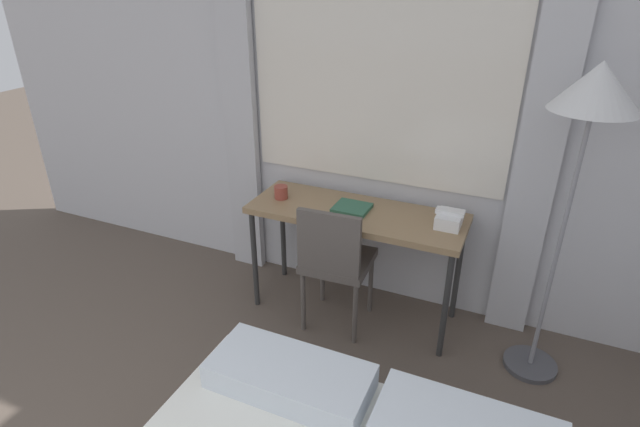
{
  "coord_description": "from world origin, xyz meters",
  "views": [
    {
      "loc": [
        1.2,
        0.47,
        2.1
      ],
      "look_at": [
        0.23,
        2.67,
        0.9
      ],
      "focal_mm": 28.0,
      "sensor_mm": 36.0,
      "label": 1
    }
  ],
  "objects": [
    {
      "name": "wall_back_with_window",
      "position": [
        0.04,
        3.39,
        1.35
      ],
      "size": [
        5.7,
        0.13,
        2.7
      ],
      "color": "silver",
      "rests_on": "ground_plane"
    },
    {
      "name": "desk",
      "position": [
        0.3,
        3.07,
        0.68
      ],
      "size": [
        1.34,
        0.48,
        0.75
      ],
      "color": "#937551",
      "rests_on": "ground_plane"
    },
    {
      "name": "desk_chair",
      "position": [
        0.24,
        2.87,
        0.51
      ],
      "size": [
        0.42,
        0.42,
        0.87
      ],
      "rotation": [
        0.0,
        0.0,
        0.05
      ],
      "color": "#59514C",
      "rests_on": "ground_plane"
    },
    {
      "name": "standing_lamp",
      "position": [
        1.43,
        2.99,
        1.49
      ],
      "size": [
        0.39,
        0.39,
        1.73
      ],
      "color": "#4C4C51",
      "rests_on": "ground_plane"
    },
    {
      "name": "telephone",
      "position": [
        0.85,
        3.11,
        0.79
      ],
      "size": [
        0.16,
        0.19,
        0.1
      ],
      "color": "white",
      "rests_on": "desk"
    },
    {
      "name": "book",
      "position": [
        0.27,
        3.08,
        0.76
      ],
      "size": [
        0.22,
        0.2,
        0.02
      ],
      "rotation": [
        0.0,
        0.0,
        -0.02
      ],
      "color": "#33664C",
      "rests_on": "desk"
    },
    {
      "name": "mug",
      "position": [
        -0.21,
        3.06,
        0.79
      ],
      "size": [
        0.09,
        0.09,
        0.08
      ],
      "color": "#993F33",
      "rests_on": "desk"
    }
  ]
}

